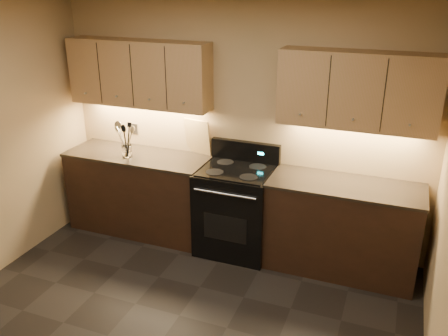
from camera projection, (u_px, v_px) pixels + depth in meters
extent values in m
plane|color=silver|center=(131.00, 5.00, 2.80)|extent=(4.00, 4.00, 0.00)
cube|color=tan|center=(240.00, 125.00, 5.01)|extent=(4.00, 0.04, 2.60)
cube|color=black|center=(140.00, 193.00, 5.44)|extent=(1.60, 0.60, 0.90)
cube|color=#393024|center=(137.00, 155.00, 5.27)|extent=(1.62, 0.62, 0.03)
cube|color=black|center=(342.00, 229.00, 4.68)|extent=(1.44, 0.60, 0.90)
cube|color=#393024|center=(346.00, 186.00, 4.50)|extent=(1.46, 0.62, 0.03)
cube|color=black|center=(236.00, 210.00, 5.02)|extent=(0.76, 0.65, 0.92)
cube|color=black|center=(236.00, 170.00, 4.85)|extent=(0.70, 0.60, 0.01)
cube|color=black|center=(246.00, 151.00, 5.05)|extent=(0.76, 0.07, 0.22)
cube|color=#19E5F2|center=(261.00, 154.00, 4.96)|extent=(0.06, 0.00, 0.03)
cylinder|color=silver|center=(224.00, 194.00, 4.60)|extent=(0.65, 0.02, 0.02)
cube|color=black|center=(225.00, 228.00, 4.75)|extent=(0.46, 0.00, 0.28)
cylinder|color=black|center=(215.00, 172.00, 4.77)|extent=(0.18, 0.18, 0.00)
cylinder|color=black|center=(249.00, 177.00, 4.65)|extent=(0.18, 0.18, 0.00)
cylinder|color=black|center=(225.00, 162.00, 5.03)|extent=(0.18, 0.18, 0.00)
cylinder|color=black|center=(258.00, 167.00, 4.91)|extent=(0.18, 0.18, 0.00)
cube|color=#A87954|center=(139.00, 73.00, 5.07)|extent=(1.60, 0.30, 0.70)
cube|color=#A87954|center=(358.00, 90.00, 4.30)|extent=(1.44, 0.30, 0.70)
cube|color=#B2B5BA|center=(134.00, 129.00, 5.51)|extent=(0.08, 0.01, 0.12)
cylinder|color=white|center=(127.00, 151.00, 5.17)|extent=(0.14, 0.14, 0.14)
cylinder|color=white|center=(127.00, 156.00, 5.19)|extent=(0.11, 0.11, 0.02)
cube|color=tan|center=(198.00, 137.00, 5.21)|extent=(0.32, 0.13, 0.40)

